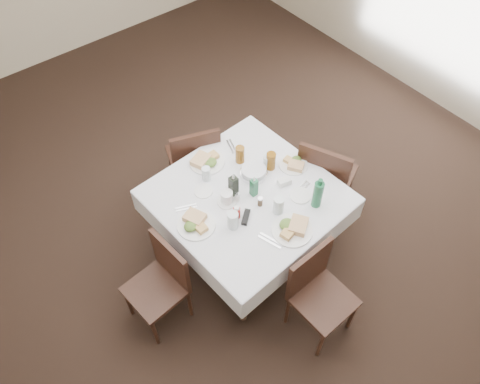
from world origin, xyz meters
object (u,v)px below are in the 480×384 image
(oil_cruet_green, at_px, (254,187))
(chair_east, at_px, (324,176))
(bread_basket, at_px, (254,172))
(dining_table, at_px, (247,201))
(chair_north, at_px, (195,158))
(ketchup_bottle, at_px, (237,212))
(water_w, at_px, (233,220))
(water_n, at_px, (206,174))
(chair_west, at_px, (163,279))
(water_s, at_px, (279,205))
(oil_cruet_dark, at_px, (233,186))
(water_e, at_px, (267,162))
(coffee_mug, at_px, (227,197))
(green_bottle, at_px, (318,194))
(chair_south, at_px, (316,288))

(oil_cruet_green, bearing_deg, chair_east, -6.82)
(bread_basket, bearing_deg, dining_table, -143.54)
(chair_north, xyz_separation_m, bread_basket, (0.14, -0.64, 0.29))
(bread_basket, bearing_deg, ketchup_bottle, -146.57)
(water_w, xyz_separation_m, ketchup_bottle, (0.07, 0.05, -0.02))
(bread_basket, height_order, ketchup_bottle, ketchup_bottle)
(water_n, xyz_separation_m, ketchup_bottle, (-0.04, -0.43, -0.01))
(chair_north, relative_size, chair_east, 0.96)
(bread_basket, height_order, oil_cruet_green, oil_cruet_green)
(chair_west, relative_size, ketchup_bottle, 7.12)
(dining_table, distance_m, water_s, 0.32)
(chair_west, relative_size, oil_cruet_dark, 3.46)
(chair_west, xyz_separation_m, water_e, (1.13, 0.17, 0.35))
(chair_east, height_order, water_s, chair_east)
(ketchup_bottle, bearing_deg, water_w, -146.20)
(chair_east, distance_m, coffee_mug, 0.97)
(ketchup_bottle, bearing_deg, dining_table, 30.59)
(chair_north, height_order, green_bottle, green_bottle)
(chair_south, bearing_deg, ketchup_bottle, 104.51)
(oil_cruet_dark, relative_size, oil_cruet_green, 1.17)
(chair_east, distance_m, water_e, 0.59)
(water_n, relative_size, green_bottle, 0.44)
(ketchup_bottle, xyz_separation_m, green_bottle, (0.53, -0.28, 0.07))
(water_s, bearing_deg, water_e, 59.99)
(chair_west, distance_m, oil_cruet_green, 0.95)
(water_w, xyz_separation_m, oil_cruet_green, (0.30, 0.13, 0.01))
(chair_east, xyz_separation_m, water_w, (-1.02, -0.05, 0.31))
(water_w, distance_m, bread_basket, 0.51)
(water_s, distance_m, ketchup_bottle, 0.31)
(chair_north, relative_size, chair_south, 1.06)
(chair_south, relative_size, bread_basket, 3.89)
(dining_table, relative_size, chair_east, 1.46)
(chair_east, height_order, coffee_mug, chair_east)
(dining_table, height_order, chair_east, chair_east)
(chair_west, relative_size, water_s, 5.64)
(dining_table, bearing_deg, oil_cruet_dark, 137.61)
(chair_west, distance_m, ketchup_bottle, 0.73)
(dining_table, distance_m, oil_cruet_green, 0.18)
(oil_cruet_dark, relative_size, green_bottle, 0.84)
(ketchup_bottle, distance_m, coffee_mug, 0.16)
(bread_basket, xyz_separation_m, oil_cruet_dark, (-0.24, -0.05, 0.07))
(water_s, height_order, oil_cruet_green, oil_cruet_green)
(oil_cruet_green, bearing_deg, chair_west, -178.66)
(water_s, bearing_deg, dining_table, 107.05)
(bread_basket, relative_size, green_bottle, 0.77)
(water_n, xyz_separation_m, water_w, (-0.11, -0.48, 0.01))
(chair_south, bearing_deg, water_s, 80.69)
(chair_south, relative_size, chair_west, 1.03)
(chair_north, height_order, oil_cruet_green, oil_cruet_green)
(water_n, relative_size, bread_basket, 0.57)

